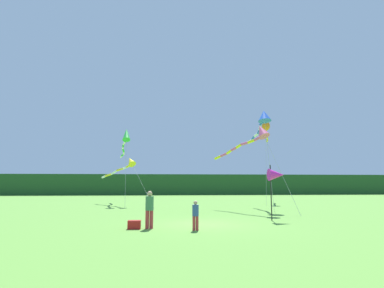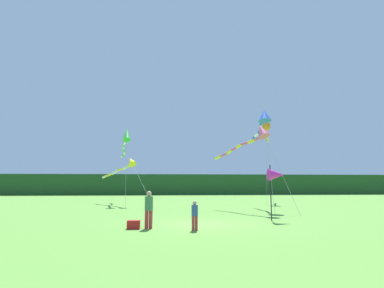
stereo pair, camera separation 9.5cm
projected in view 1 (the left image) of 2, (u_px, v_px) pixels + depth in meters
ground_plane at (203, 224)px, 15.99m from camera, size 120.00×120.00×0.00m
distant_treeline at (174, 185)px, 60.68m from camera, size 108.00×3.43×3.91m
person_adult at (149, 207)px, 14.45m from camera, size 0.38×0.38×1.71m
person_child at (195, 214)px, 13.86m from camera, size 0.29×0.29×1.30m
cooler_box at (134, 225)px, 14.25m from camera, size 0.59×0.38×0.38m
banner_flag_pole at (276, 175)px, 17.81m from camera, size 0.90×0.70×3.13m
kite_yellow at (126, 165)px, 30.23m from camera, size 6.04×8.83×4.79m
kite_orange at (266, 128)px, 35.44m from camera, size 2.93×7.58×9.23m
kite_green at (126, 138)px, 31.95m from camera, size 1.98×10.38×7.81m
kite_rainbow at (256, 135)px, 23.57m from camera, size 4.41×7.36×6.60m
kite_blue at (263, 119)px, 26.30m from camera, size 1.10×6.64×8.26m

